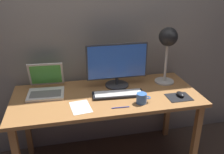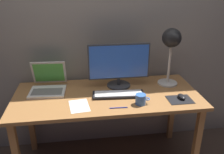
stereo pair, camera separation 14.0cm
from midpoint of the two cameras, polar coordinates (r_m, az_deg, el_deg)
The scene contains 11 objects.
back_wall at distance 2.28m, azimuth -0.76°, elevation 13.19°, with size 4.80×0.06×2.60m, color gray.
desk at distance 2.11m, azimuth 0.68°, elevation -6.06°, with size 1.60×0.70×0.74m.
monitor at distance 2.15m, azimuth 3.53°, elevation 3.07°, with size 0.55×0.22×0.40m.
keyboard_main at distance 2.05m, azimuth 3.51°, elevation -4.19°, with size 0.45×0.17×0.03m.
laptop at distance 2.19m, azimuth -13.21°, elevation -1.30°, with size 0.32×0.33×0.25m.
desk_lamp at distance 2.22m, azimuth 15.74°, elevation 7.79°, with size 0.18×0.18×0.53m.
mousepad at distance 2.08m, azimuth 17.75°, elevation -5.19°, with size 0.20×0.16×0.00m, color black.
mouse at distance 2.10m, azimuth 18.16°, elevation -4.50°, with size 0.06×0.10×0.03m, color black.
coffee_mug at distance 1.93m, azimuth 8.98°, elevation -5.32°, with size 0.12×0.08×0.08m.
paper_sheet_near_mouse at distance 1.90m, azimuth -5.73°, elevation -6.91°, with size 0.15×0.21×0.00m, color white.
pen at distance 1.87m, azimuth 3.74°, elevation -7.38°, with size 0.01×0.01×0.14m, color #2633A5.
Camera 2 is at (-0.21, -1.84, 1.68)m, focal length 38.34 mm.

